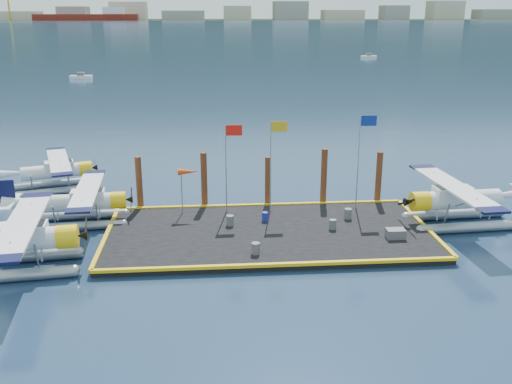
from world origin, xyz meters
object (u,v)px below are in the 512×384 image
seaplane_b (83,204)px  piling_4 (379,179)px  drum_4 (348,214)px  flagpole_blue (362,148)px  crate (396,234)px  piling_0 (139,185)px  flagpole_yellow (274,152)px  seaplane_c (55,173)px  drum_5 (265,216)px  seaplane_a (16,243)px  drum_0 (230,220)px  seaplane_d (458,202)px  drum_2 (333,224)px  piling_2 (268,183)px  drum_3 (256,248)px  flagpole_red (229,155)px  piling_3 (324,178)px  piling_1 (204,182)px  windsock (188,173)px

seaplane_b → piling_4: 20.60m
drum_4 → flagpole_blue: (1.24, 2.04, 3.94)m
crate → piling_0: bearing=155.9°
flagpole_yellow → seaplane_c: bearing=156.6°
seaplane_b → drum_5: bearing=79.5°
drum_4 → seaplane_a: bearing=-164.0°
drum_0 → seaplane_a: bearing=-156.9°
seaplane_d → flagpole_yellow: size_ratio=1.70×
drum_2 → piling_2: (-3.55, 5.42, 1.19)m
seaplane_c → drum_3: size_ratio=13.82×
seaplane_a → drum_3: (12.92, 0.36, -0.91)m
flagpole_red → flagpole_blue: (8.99, -0.00, 0.29)m
seaplane_c → piling_4: 24.79m
piling_3 → piling_4: size_ratio=1.07×
piling_1 → seaplane_c: bearing=154.8°
seaplane_c → piling_3: 20.91m
piling_2 → drum_2: bearing=-56.8°
drum_3 → flagpole_red: 8.22m
flagpole_yellow → piling_3: flagpole_yellow is taller
seaplane_a → piling_0: (5.52, 9.22, 0.36)m
piling_2 → drum_0: bearing=-124.0°
seaplane_c → drum_2: seaplane_c is taller
piling_2 → piling_4: (8.00, 0.00, 0.10)m
seaplane_a → seaplane_d: size_ratio=1.01×
seaplane_a → drum_4: size_ratio=15.52×
drum_5 → flagpole_red: (-2.25, 1.98, 3.70)m
seaplane_b → flagpole_blue: flagpole_blue is taller
drum_2 → piling_2: 6.59m
flagpole_yellow → windsock: size_ratio=1.99×
seaplane_c → flagpole_blue: flagpole_blue is taller
flagpole_yellow → crate: bearing=-39.3°
drum_0 → drum_5: 2.42m
drum_5 → flagpole_red: bearing=138.7°
drum_0 → drum_5: drum_0 is taller
drum_0 → windsock: (-2.66, 2.64, 2.49)m
drum_0 → drum_2: bearing=-10.4°
drum_3 → crate: (8.63, 1.68, -0.05)m
seaplane_b → seaplane_d: 24.57m
piling_2 → windsock: bearing=-163.9°
drum_4 → flagpole_yellow: 6.40m
piling_1 → piling_0: bearing=180.0°
seaplane_a → seaplane_b: size_ratio=1.15×
drum_4 → windsock: (-10.48, 2.04, 2.48)m
drum_5 → piling_4: 9.35m
seaplane_d → drum_2: 8.56m
drum_2 → drum_3: bearing=-146.3°
windsock → flagpole_blue: bearing=-0.0°
seaplane_c → piling_3: bearing=57.9°
seaplane_c → drum_5: (15.62, -9.07, -0.74)m
crate → drum_4: bearing=120.4°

